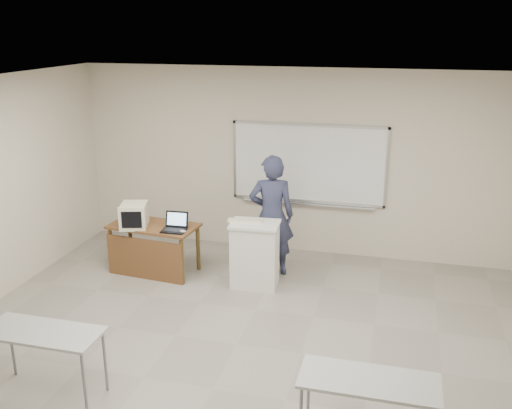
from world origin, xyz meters
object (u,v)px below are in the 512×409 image
(podium, at_px, (255,254))
(laptop, at_px, (175,226))
(crt_monitor, at_px, (134,215))
(presenter, at_px, (272,215))
(keyboard, at_px, (245,221))
(whiteboard, at_px, (308,165))
(mouse, at_px, (183,231))
(instructor_desk, at_px, (151,241))

(podium, distance_m, laptop, 1.24)
(crt_monitor, xyz_separation_m, presenter, (1.98, 0.52, -0.01))
(crt_monitor, height_order, keyboard, crt_monitor)
(whiteboard, relative_size, mouse, 24.53)
(laptop, bearing_deg, keyboard, 0.01)
(crt_monitor, bearing_deg, laptop, -15.72)
(whiteboard, distance_m, presenter, 1.19)
(whiteboard, bearing_deg, instructor_desk, -144.87)
(instructor_desk, distance_m, keyboard, 1.52)
(mouse, bearing_deg, presenter, 49.41)
(whiteboard, xyz_separation_m, mouse, (-1.55, -1.57, -0.71))
(instructor_desk, relative_size, podium, 1.37)
(instructor_desk, relative_size, keyboard, 2.73)
(whiteboard, relative_size, laptop, 7.27)
(podium, bearing_deg, whiteboard, 67.18)
(mouse, bearing_deg, crt_monitor, -162.63)
(whiteboard, xyz_separation_m, instructor_desk, (-2.10, -1.48, -0.96))
(podium, relative_size, laptop, 2.81)
(instructor_desk, height_order, presenter, presenter)
(whiteboard, relative_size, instructor_desk, 1.89)
(podium, xyz_separation_m, crt_monitor, (-1.85, -0.02, 0.44))
(instructor_desk, relative_size, crt_monitor, 3.03)
(presenter, bearing_deg, laptop, 8.05)
(podium, height_order, crt_monitor, crt_monitor)
(mouse, relative_size, presenter, 0.06)
(mouse, relative_size, keyboard, 0.21)
(laptop, xyz_separation_m, keyboard, (1.05, 0.05, 0.16))
(instructor_desk, distance_m, podium, 1.60)
(podium, bearing_deg, instructor_desk, 176.34)
(whiteboard, bearing_deg, keyboard, -114.26)
(keyboard, bearing_deg, podium, -18.02)
(keyboard, bearing_deg, whiteboard, 57.32)
(presenter, bearing_deg, keyboard, 45.99)
(instructor_desk, xyz_separation_m, laptop, (0.40, -0.01, 0.28))
(podium, height_order, laptop, laptop)
(podium, distance_m, crt_monitor, 1.90)
(whiteboard, height_order, instructor_desk, whiteboard)
(laptop, bearing_deg, mouse, -29.67)
(podium, xyz_separation_m, keyboard, (-0.15, 0.03, 0.49))
(podium, relative_size, keyboard, 1.99)
(crt_monitor, distance_m, laptop, 0.66)
(mouse, bearing_deg, podium, 28.19)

